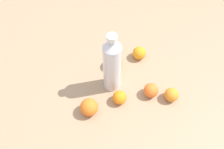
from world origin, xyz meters
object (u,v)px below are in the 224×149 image
at_px(orange_2, 89,107).
at_px(water_bottle, 112,64).
at_px(orange_5, 139,53).
at_px(orange_0, 171,95).
at_px(orange_1, 114,61).
at_px(orange_3, 151,90).
at_px(orange_4, 120,97).

bearing_deg(orange_2, water_bottle, -133.90).
bearing_deg(orange_5, orange_0, 109.02).
xyz_separation_m(orange_0, orange_2, (0.36, 0.01, 0.01)).
height_order(water_bottle, orange_5, water_bottle).
bearing_deg(orange_1, orange_5, -164.83).
xyz_separation_m(orange_1, orange_3, (-0.13, 0.18, -0.00)).
relative_size(water_bottle, orange_2, 4.22).
distance_m(orange_1, orange_5, 0.13).
height_order(orange_0, orange_4, orange_0).
distance_m(water_bottle, orange_0, 0.30).
xyz_separation_m(water_bottle, orange_5, (-0.16, -0.14, -0.12)).
bearing_deg(orange_0, orange_5, -70.98).
distance_m(water_bottle, orange_2, 0.20).
relative_size(orange_3, orange_5, 1.01).
xyz_separation_m(orange_0, orange_1, (0.22, -0.22, 0.01)).
relative_size(water_bottle, orange_4, 5.31).
height_order(orange_1, orange_5, orange_1).
bearing_deg(orange_3, orange_2, 8.75).
relative_size(orange_2, orange_5, 1.18).
bearing_deg(orange_5, orange_2, 43.53).
xyz_separation_m(orange_3, orange_4, (0.14, 0.01, -0.00)).
bearing_deg(water_bottle, orange_0, 175.34).
height_order(water_bottle, orange_2, water_bottle).
relative_size(orange_0, orange_2, 0.81).
xyz_separation_m(orange_1, orange_4, (0.01, 0.20, -0.01)).
height_order(orange_4, orange_5, orange_5).
bearing_deg(orange_1, orange_0, 134.83).
distance_m(water_bottle, orange_5, 0.24).
bearing_deg(orange_0, orange_1, -45.17).
xyz_separation_m(orange_2, orange_4, (-0.14, -0.03, -0.01)).
bearing_deg(orange_1, orange_4, 87.38).
bearing_deg(orange_2, orange_5, -136.47).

